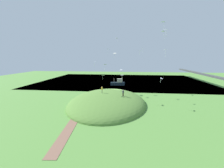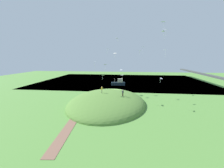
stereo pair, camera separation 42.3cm
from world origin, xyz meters
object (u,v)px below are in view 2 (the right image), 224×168
(kite_12, at_px, (115,53))
(boat_on_lake, at_px, (118,83))
(kite_3, at_px, (165,50))
(kite_9, at_px, (121,70))
(kite_0, at_px, (95,62))
(person_on_hilltop, at_px, (123,92))
(kite_8, at_px, (143,47))
(kite_10, at_px, (140,51))
(kite_7, at_px, (108,49))
(kite_13, at_px, (105,65))
(person_with_child, at_px, (102,89))
(kite_4, at_px, (166,30))
(kite_1, at_px, (163,31))
(kite_6, at_px, (117,38))
(kite_2, at_px, (163,22))
(kite_5, at_px, (103,76))
(kite_11, at_px, (122,75))
(kite_14, at_px, (161,79))

(kite_12, bearing_deg, boat_on_lake, 178.43)
(kite_3, distance_m, kite_9, 15.04)
(kite_0, bearing_deg, boat_on_lake, 162.03)
(person_on_hilltop, xyz_separation_m, kite_8, (-17.51, 5.86, 11.90))
(kite_10, bearing_deg, kite_7, -79.22)
(kite_12, distance_m, kite_13, 5.02)
(person_with_child, relative_size, kite_8, 0.84)
(boat_on_lake, distance_m, kite_9, 18.00)
(person_with_child, height_order, kite_4, kite_4)
(kite_1, bearing_deg, kite_4, -0.26)
(kite_6, xyz_separation_m, kite_8, (-5.01, 8.45, -2.34))
(kite_9, bearing_deg, kite_2, 71.60)
(kite_4, height_order, kite_6, kite_4)
(kite_5, xyz_separation_m, kite_8, (-16.63, 10.93, 7.97))
(kite_13, bearing_deg, boat_on_lake, 165.45)
(boat_on_lake, relative_size, person_on_hilltop, 3.86)
(kite_2, xyz_separation_m, kite_11, (-5.40, -10.86, -14.82))
(person_on_hilltop, relative_size, kite_0, 0.74)
(boat_on_lake, relative_size, kite_1, 3.02)
(boat_on_lake, distance_m, kite_1, 30.76)
(kite_0, distance_m, kite_10, 13.69)
(kite_10, bearing_deg, person_on_hilltop, -30.96)
(kite_8, relative_size, kite_9, 1.90)
(kite_2, distance_m, kite_5, 21.14)
(kite_10, bearing_deg, kite_0, -98.56)
(kite_2, xyz_separation_m, kite_7, (1.41, -14.38, -6.96))
(kite_0, relative_size, kite_1, 1.06)
(kite_2, xyz_separation_m, kite_8, (-10.71, -4.14, -5.62))
(kite_11, height_order, kite_13, kite_13)
(kite_4, height_order, kite_12, kite_4)
(kite_9, bearing_deg, kite_13, -120.74)
(person_with_child, distance_m, kite_4, 21.04)
(kite_14, bearing_deg, kite_3, 153.18)
(kite_13, bearing_deg, person_on_hilltop, 25.55)
(kite_10, bearing_deg, kite_14, 33.04)
(kite_7, bearing_deg, kite_8, 139.80)
(kite_8, xyz_separation_m, kite_11, (5.31, -6.72, -9.20))
(kite_11, bearing_deg, kite_12, -136.99)
(kite_4, relative_size, kite_5, 1.64)
(boat_on_lake, xyz_separation_m, kite_3, (25.16, 13.01, 12.43))
(kite_9, distance_m, kite_10, 8.41)
(kite_14, bearing_deg, kite_6, -137.78)
(kite_1, xyz_separation_m, kite_8, (-12.55, -3.91, -2.94))
(kite_6, bearing_deg, kite_7, -14.12)
(kite_6, bearing_deg, kite_0, -61.22)
(person_on_hilltop, xyz_separation_m, kite_10, (-7.02, 4.21, 10.11))
(boat_on_lake, relative_size, person_with_child, 3.46)
(kite_4, relative_size, kite_7, 1.36)
(kite_4, relative_size, kite_6, 1.66)
(kite_12, bearing_deg, kite_8, 105.22)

